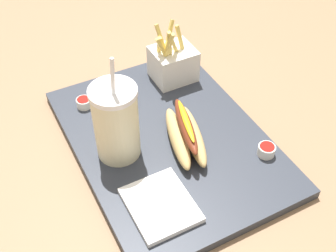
{
  "coord_description": "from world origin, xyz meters",
  "views": [
    {
      "loc": [
        0.54,
        -0.28,
        0.64
      ],
      "look_at": [
        0.0,
        0.0,
        0.05
      ],
      "focal_mm": 46.61,
      "sensor_mm": 36.0,
      "label": 1
    }
  ],
  "objects_px": {
    "fries_basket": "(173,63)",
    "ketchup_cup_2": "(266,150)",
    "napkin_stack": "(160,205)",
    "soda_cup": "(116,122)",
    "ketchup_cup_1": "(84,102)",
    "hot_dog_1": "(185,134)"
  },
  "relations": [
    {
      "from": "hot_dog_1",
      "to": "ketchup_cup_1",
      "type": "bearing_deg",
      "value": -144.54
    },
    {
      "from": "hot_dog_1",
      "to": "ketchup_cup_1",
      "type": "distance_m",
      "value": 0.24
    },
    {
      "from": "hot_dog_1",
      "to": "ketchup_cup_2",
      "type": "bearing_deg",
      "value": 51.66
    },
    {
      "from": "hot_dog_1",
      "to": "ketchup_cup_1",
      "type": "xyz_separation_m",
      "value": [
        -0.19,
        -0.14,
        -0.01
      ]
    },
    {
      "from": "fries_basket",
      "to": "ketchup_cup_1",
      "type": "distance_m",
      "value": 0.22
    },
    {
      "from": "hot_dog_1",
      "to": "napkin_stack",
      "type": "xyz_separation_m",
      "value": [
        0.11,
        -0.11,
        -0.02
      ]
    },
    {
      "from": "napkin_stack",
      "to": "ketchup_cup_2",
      "type": "bearing_deg",
      "value": 93.69
    },
    {
      "from": "soda_cup",
      "to": "hot_dog_1",
      "type": "xyz_separation_m",
      "value": [
        0.04,
        0.12,
        -0.05
      ]
    },
    {
      "from": "fries_basket",
      "to": "ketchup_cup_2",
      "type": "relative_size",
      "value": 4.42
    },
    {
      "from": "soda_cup",
      "to": "fries_basket",
      "type": "bearing_deg",
      "value": 127.96
    },
    {
      "from": "ketchup_cup_2",
      "to": "soda_cup",
      "type": "bearing_deg",
      "value": -119.09
    },
    {
      "from": "soda_cup",
      "to": "hot_dog_1",
      "type": "height_order",
      "value": "soda_cup"
    },
    {
      "from": "soda_cup",
      "to": "fries_basket",
      "type": "distance_m",
      "value": 0.25
    },
    {
      "from": "hot_dog_1",
      "to": "ketchup_cup_1",
      "type": "height_order",
      "value": "hot_dog_1"
    },
    {
      "from": "ketchup_cup_2",
      "to": "napkin_stack",
      "type": "distance_m",
      "value": 0.23
    },
    {
      "from": "ketchup_cup_1",
      "to": "ketchup_cup_2",
      "type": "height_order",
      "value": "ketchup_cup_2"
    },
    {
      "from": "fries_basket",
      "to": "ketchup_cup_2",
      "type": "bearing_deg",
      "value": 9.0
    },
    {
      "from": "fries_basket",
      "to": "hot_dog_1",
      "type": "bearing_deg",
      "value": -21.34
    },
    {
      "from": "soda_cup",
      "to": "ketchup_cup_1",
      "type": "relative_size",
      "value": 7.13
    },
    {
      "from": "soda_cup",
      "to": "napkin_stack",
      "type": "xyz_separation_m",
      "value": [
        0.15,
        0.01,
        -0.07
      ]
    },
    {
      "from": "soda_cup",
      "to": "napkin_stack",
      "type": "relative_size",
      "value": 1.79
    },
    {
      "from": "soda_cup",
      "to": "ketchup_cup_1",
      "type": "distance_m",
      "value": 0.17
    }
  ]
}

